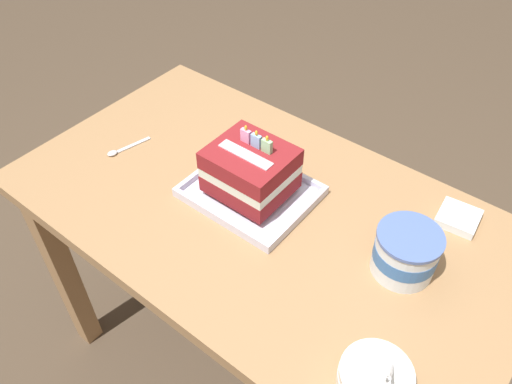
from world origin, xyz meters
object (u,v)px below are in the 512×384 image
object	(u,v)px
serving_spoon_near_tray	(120,150)
birthday_cake	(251,170)
ice_cream_tub	(406,252)
foil_tray	(251,193)
napkin_pile	(458,218)
bowl_stack	(375,378)

from	to	relation	value
serving_spoon_near_tray	birthday_cake	bearing A→B (deg)	13.15
birthday_cake	ice_cream_tub	world-z (taller)	birthday_cake
foil_tray	serving_spoon_near_tray	size ratio (longest dim) A/B	2.32
birthday_cake	napkin_pile	distance (m)	0.49
bowl_stack	ice_cream_tub	xyz separation A→B (m)	(-0.08, 0.26, 0.03)
bowl_stack	birthday_cake	bearing A→B (deg)	153.12
bowl_stack	serving_spoon_near_tray	distance (m)	0.86
ice_cream_tub	napkin_pile	size ratio (longest dim) A/B	1.39
foil_tray	birthday_cake	distance (m)	0.07
birthday_cake	serving_spoon_near_tray	world-z (taller)	birthday_cake
birthday_cake	ice_cream_tub	size ratio (longest dim) A/B	1.36
ice_cream_tub	serving_spoon_near_tray	xyz separation A→B (m)	(-0.76, -0.11, -0.05)
birthday_cake	bowl_stack	bearing A→B (deg)	-26.88
foil_tray	napkin_pile	xyz separation A→B (m)	(0.43, 0.23, 0.00)
foil_tray	ice_cream_tub	xyz separation A→B (m)	(0.39, 0.02, 0.05)
bowl_stack	ice_cream_tub	distance (m)	0.27
birthday_cake	bowl_stack	world-z (taller)	birthday_cake
bowl_stack	napkin_pile	xyz separation A→B (m)	(-0.04, 0.47, -0.01)
napkin_pile	ice_cream_tub	bearing A→B (deg)	-100.95
birthday_cake	napkin_pile	xyz separation A→B (m)	(0.43, 0.23, -0.07)
serving_spoon_near_tray	napkin_pile	xyz separation A→B (m)	(0.80, 0.32, 0.01)
bowl_stack	napkin_pile	size ratio (longest dim) A/B	1.35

